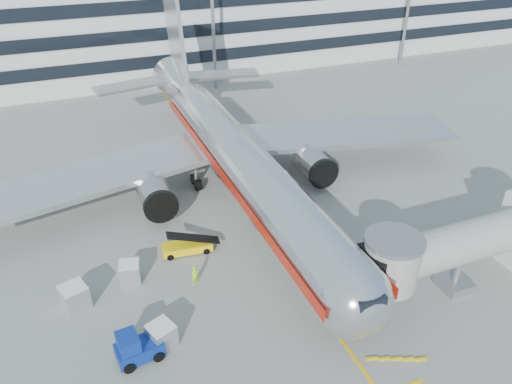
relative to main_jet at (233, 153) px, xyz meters
name	(u,v)px	position (x,y,z in m)	size (l,w,h in m)	color
ground	(283,259)	(0.00, -11.72, -4.23)	(180.00, 180.00, 0.00)	gray
lead_in_line	(240,199)	(0.00, -1.72, -4.23)	(0.25, 70.00, 0.01)	#F9B60D
main_jet	(233,153)	(0.00, 0.00, 0.00)	(50.95, 48.70, 16.06)	silver
jet_bridge	(482,241)	(12.18, -19.72, -0.36)	(17.80, 4.50, 7.00)	silver
terminal	(138,20)	(0.00, 46.23, 3.57)	(150.00, 24.25, 15.60)	silver
belt_loader	(187,246)	(-6.95, -7.96, -3.65)	(4.37, 1.95, 2.05)	yellow
baggage_tug	(136,348)	(-12.83, -17.54, -3.28)	(3.09, 2.15, 2.19)	navy
cargo_container_left	(130,272)	(-11.90, -9.78, -3.43)	(1.76, 1.76, 1.60)	#AFB2B7
cargo_container_right	(75,297)	(-16.02, -11.16, -3.33)	(2.15, 2.15, 1.80)	#AFB2B7
cargo_container_front	(161,336)	(-11.12, -17.04, -3.38)	(2.07, 2.07, 1.69)	#AFB2B7
ramp_worker	(195,275)	(-7.41, -12.03, -3.43)	(0.59, 0.39, 1.62)	#BBFF1A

